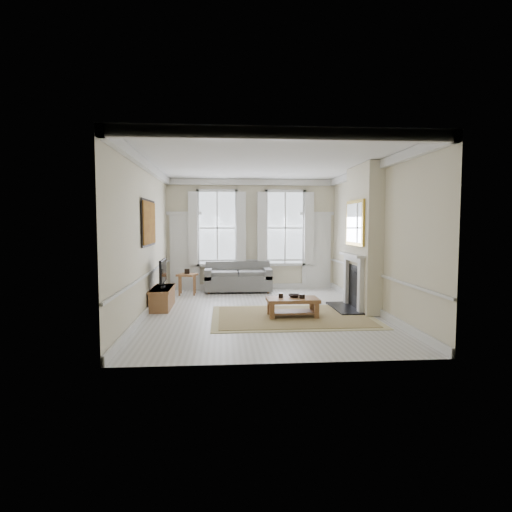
{
  "coord_description": "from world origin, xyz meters",
  "views": [
    {
      "loc": [
        -0.86,
        -9.64,
        2.03
      ],
      "look_at": [
        -0.08,
        0.66,
        1.25
      ],
      "focal_mm": 30.0,
      "sensor_mm": 36.0,
      "label": 1
    }
  ],
  "objects": [
    {
      "name": "rug",
      "position": [
        0.63,
        -0.54,
        0.01
      ],
      "size": [
        3.5,
        2.6,
        0.02
      ],
      "primitive_type": "cube",
      "color": "olive",
      "rests_on": "floor"
    },
    {
      "name": "window_left",
      "position": [
        -1.05,
        3.55,
        1.9
      ],
      "size": [
        1.26,
        0.2,
        2.2
      ],
      "primitive_type": null,
      "color": "#B2BCC6",
      "rests_on": "back_wall"
    },
    {
      "name": "door_right",
      "position": [
        2.05,
        3.56,
        1.15
      ],
      "size": [
        0.9,
        0.08,
        2.3
      ],
      "primitive_type": "cube",
      "color": "silver",
      "rests_on": "floor"
    },
    {
      "name": "fireplace",
      "position": [
        2.2,
        0.2,
        0.73
      ],
      "size": [
        0.21,
        1.45,
        1.33
      ],
      "color": "silver",
      "rests_on": "floor"
    },
    {
      "name": "sofa",
      "position": [
        -0.43,
        3.11,
        0.37
      ],
      "size": [
        1.97,
        0.96,
        0.89
      ],
      "color": "#575755",
      "rests_on": "floor"
    },
    {
      "name": "painting",
      "position": [
        -2.56,
        0.3,
        2.05
      ],
      "size": [
        0.05,
        1.66,
        1.06
      ],
      "primitive_type": "cube",
      "color": "#9E6A1B",
      "rests_on": "left_wall"
    },
    {
      "name": "tv",
      "position": [
        -2.32,
        0.7,
        0.89
      ],
      "size": [
        0.08,
        0.9,
        0.68
      ],
      "color": "black",
      "rests_on": "tv_stand"
    },
    {
      "name": "back_wall",
      "position": [
        0.0,
        3.6,
        1.7
      ],
      "size": [
        5.2,
        0.0,
        5.2
      ],
      "primitive_type": "plane",
      "rotation": [
        1.57,
        0.0,
        0.0
      ],
      "color": "beige",
      "rests_on": "floor"
    },
    {
      "name": "hearth",
      "position": [
        2.0,
        0.2,
        0.03
      ],
      "size": [
        0.55,
        1.5,
        0.05
      ],
      "primitive_type": "cube",
      "color": "black",
      "rests_on": "floor"
    },
    {
      "name": "ceiling",
      "position": [
        0.0,
        0.0,
        3.4
      ],
      "size": [
        7.2,
        7.2,
        0.0
      ],
      "primitive_type": "plane",
      "rotation": [
        3.14,
        0.0,
        0.0
      ],
      "color": "white",
      "rests_on": "back_wall"
    },
    {
      "name": "side_table",
      "position": [
        -1.91,
        2.64,
        0.49
      ],
      "size": [
        0.63,
        0.63,
        0.6
      ],
      "rotation": [
        0.0,
        0.0,
        -0.34
      ],
      "color": "brown",
      "rests_on": "floor"
    },
    {
      "name": "left_wall",
      "position": [
        -2.6,
        0.0,
        1.7
      ],
      "size": [
        0.0,
        7.2,
        7.2
      ],
      "primitive_type": "plane",
      "rotation": [
        1.57,
        0.0,
        1.57
      ],
      "color": "beige",
      "rests_on": "floor"
    },
    {
      "name": "coffee_table",
      "position": [
        0.63,
        -0.54,
        0.34
      ],
      "size": [
        1.12,
        0.67,
        0.42
      ],
      "rotation": [
        0.0,
        0.0,
        0.02
      ],
      "color": "brown",
      "rests_on": "rug"
    },
    {
      "name": "ceramic_pot_b",
      "position": [
        0.83,
        -0.59,
        0.46
      ],
      "size": [
        0.12,
        0.12,
        0.09
      ],
      "primitive_type": "cylinder",
      "color": "black",
      "rests_on": "coffee_table"
    },
    {
      "name": "right_wall",
      "position": [
        2.6,
        0.0,
        1.7
      ],
      "size": [
        0.0,
        7.2,
        7.2
      ],
      "primitive_type": "plane",
      "rotation": [
        1.57,
        0.0,
        -1.57
      ],
      "color": "beige",
      "rests_on": "floor"
    },
    {
      "name": "window_right",
      "position": [
        1.05,
        3.55,
        1.9
      ],
      "size": [
        1.26,
        0.2,
        2.2
      ],
      "primitive_type": null,
      "color": "#B2BCC6",
      "rests_on": "back_wall"
    },
    {
      "name": "floor",
      "position": [
        0.0,
        0.0,
        0.0
      ],
      "size": [
        7.2,
        7.2,
        0.0
      ],
      "primitive_type": "plane",
      "color": "#B7B5AD",
      "rests_on": "ground"
    },
    {
      "name": "tv_stand",
      "position": [
        -2.34,
        0.7,
        0.25
      ],
      "size": [
        0.45,
        1.39,
        0.5
      ],
      "primitive_type": "cube",
      "color": "brown",
      "rests_on": "floor"
    },
    {
      "name": "chimney_breast",
      "position": [
        2.43,
        0.2,
        1.7
      ],
      "size": [
        0.35,
        1.7,
        3.38
      ],
      "primitive_type": "cube",
      "color": "beige",
      "rests_on": "floor"
    },
    {
      "name": "mirror",
      "position": [
        2.21,
        0.2,
        2.05
      ],
      "size": [
        0.06,
        1.26,
        1.06
      ],
      "primitive_type": "cube",
      "color": "gold",
      "rests_on": "chimney_breast"
    },
    {
      "name": "ceramic_pot_a",
      "position": [
        0.38,
        -0.49,
        0.47
      ],
      "size": [
        0.1,
        0.1,
        0.1
      ],
      "primitive_type": "cylinder",
      "color": "black",
      "rests_on": "coffee_table"
    },
    {
      "name": "door_left",
      "position": [
        -2.05,
        3.56,
        1.15
      ],
      "size": [
        0.9,
        0.08,
        2.3
      ],
      "primitive_type": "cube",
      "color": "silver",
      "rests_on": "floor"
    },
    {
      "name": "bowl",
      "position": [
        0.68,
        -0.44,
        0.45
      ],
      "size": [
        0.33,
        0.33,
        0.06
      ],
      "primitive_type": "imported",
      "rotation": [
        0.0,
        0.0,
        -0.28
      ],
      "color": "black",
      "rests_on": "coffee_table"
    }
  ]
}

